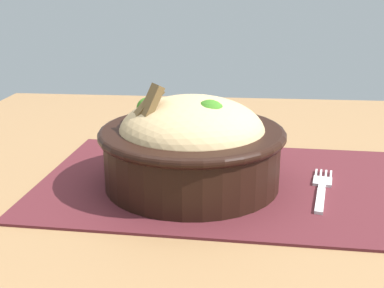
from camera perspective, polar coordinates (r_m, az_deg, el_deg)
table at (r=0.65m, az=7.71°, el=-10.00°), size 1.05×0.93×0.75m
placemat at (r=0.61m, az=5.33°, el=-4.54°), size 0.49×0.31×0.00m
bowl at (r=0.58m, az=-0.01°, el=0.03°), size 0.22×0.22×0.13m
fork at (r=0.60m, az=14.71°, el=-4.90°), size 0.04×0.13×0.00m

